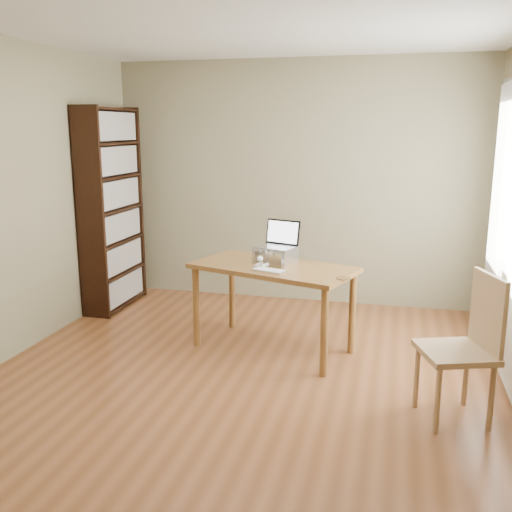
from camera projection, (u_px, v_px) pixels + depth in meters
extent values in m
cube|color=brown|center=(241.00, 384.00, 4.31)|extent=(4.00, 4.50, 0.02)
cube|color=silver|center=(238.00, 15.00, 3.73)|extent=(4.00, 4.50, 0.02)
cube|color=#87805B|center=(296.00, 183.00, 6.16)|extent=(4.00, 0.02, 2.60)
cube|color=#87805B|center=(55.00, 310.00, 1.89)|extent=(4.00, 0.02, 2.60)
cube|color=black|center=(90.00, 215.00, 5.58)|extent=(0.30, 0.04, 2.10)
cube|color=black|center=(130.00, 204.00, 6.39)|extent=(0.30, 0.04, 2.10)
cube|color=black|center=(99.00, 209.00, 6.02)|extent=(0.02, 0.90, 2.10)
cube|color=black|center=(116.00, 302.00, 6.21)|extent=(0.30, 0.84, 0.02)
cube|color=black|center=(118.00, 287.00, 6.16)|extent=(0.20, 0.78, 0.28)
cube|color=black|center=(115.00, 272.00, 6.13)|extent=(0.30, 0.84, 0.03)
cube|color=black|center=(116.00, 257.00, 6.09)|extent=(0.20, 0.78, 0.28)
cube|color=black|center=(113.00, 241.00, 6.06)|extent=(0.30, 0.84, 0.02)
cube|color=black|center=(115.00, 225.00, 6.01)|extent=(0.20, 0.78, 0.28)
cube|color=black|center=(111.00, 209.00, 5.98)|extent=(0.30, 0.84, 0.02)
cube|color=black|center=(113.00, 193.00, 5.94)|extent=(0.20, 0.78, 0.28)
cube|color=black|center=(109.00, 177.00, 5.91)|extent=(0.30, 0.84, 0.02)
cube|color=black|center=(111.00, 160.00, 5.86)|extent=(0.20, 0.78, 0.28)
cube|color=black|center=(107.00, 143.00, 5.83)|extent=(0.30, 0.84, 0.02)
cube|color=black|center=(109.00, 126.00, 5.79)|extent=(0.20, 0.78, 0.28)
cube|color=black|center=(106.00, 109.00, 5.76)|extent=(0.30, 0.84, 0.03)
cube|color=white|center=(498.00, 216.00, 4.88)|extent=(0.03, 0.70, 2.20)
cube|color=brown|center=(273.00, 268.00, 4.82)|extent=(1.49, 1.06, 0.04)
cylinder|color=brown|center=(215.00, 296.00, 5.31)|extent=(0.06, 0.06, 0.71)
cylinder|color=brown|center=(348.00, 306.00, 5.02)|extent=(0.06, 0.06, 0.71)
cylinder|color=brown|center=(194.00, 314.00, 4.79)|extent=(0.06, 0.06, 0.71)
cylinder|color=brown|center=(341.00, 327.00, 4.50)|extent=(0.06, 0.06, 0.71)
cube|color=silver|center=(259.00, 256.00, 4.91)|extent=(0.03, 0.25, 0.12)
cube|color=silver|center=(292.00, 257.00, 4.85)|extent=(0.03, 0.25, 0.12)
cube|color=silver|center=(275.00, 249.00, 4.87)|extent=(0.32, 0.25, 0.01)
cube|color=silver|center=(275.00, 247.00, 4.86)|extent=(0.37, 0.31, 0.02)
cube|color=black|center=(279.00, 232.00, 4.96)|extent=(0.32, 0.14, 0.21)
cube|color=white|center=(278.00, 232.00, 4.95)|extent=(0.29, 0.12, 0.18)
cube|color=silver|center=(269.00, 271.00, 4.60)|extent=(0.29, 0.19, 0.02)
cube|color=white|center=(269.00, 270.00, 4.60)|extent=(0.27, 0.16, 0.00)
cylinder|color=brown|center=(343.00, 278.00, 4.40)|extent=(0.11, 0.11, 0.01)
ellipsoid|color=#4D443C|center=(272.00, 254.00, 4.91)|extent=(0.19, 0.42, 0.14)
ellipsoid|color=#4D443C|center=(275.00, 252.00, 5.02)|extent=(0.17, 0.18, 0.13)
ellipsoid|color=#4D443C|center=(267.00, 256.00, 4.73)|extent=(0.11, 0.11, 0.10)
ellipsoid|color=white|center=(268.00, 260.00, 4.78)|extent=(0.10, 0.10, 0.09)
sphere|color=white|center=(266.00, 259.00, 4.70)|extent=(0.05, 0.05, 0.05)
cone|color=#4D443C|center=(264.00, 250.00, 4.73)|extent=(0.04, 0.04, 0.05)
cone|color=#4D443C|center=(271.00, 251.00, 4.72)|extent=(0.04, 0.04, 0.05)
cylinder|color=white|center=(263.00, 265.00, 4.74)|extent=(0.03, 0.10, 0.03)
cylinder|color=white|center=(270.00, 266.00, 4.73)|extent=(0.03, 0.10, 0.03)
cylinder|color=#4D443C|center=(285.00, 257.00, 5.03)|extent=(0.15, 0.23, 0.03)
cube|color=tan|center=(455.00, 352.00, 3.69)|extent=(0.56, 0.56, 0.04)
cylinder|color=tan|center=(426.00, 394.00, 3.62)|extent=(0.04, 0.04, 0.47)
cylinder|color=tan|center=(485.00, 401.00, 3.54)|extent=(0.04, 0.04, 0.47)
cylinder|color=tan|center=(424.00, 372.00, 3.95)|extent=(0.04, 0.04, 0.47)
cylinder|color=tan|center=(478.00, 377.00, 3.87)|extent=(0.04, 0.04, 0.47)
cube|color=tan|center=(491.00, 317.00, 3.59)|extent=(0.17, 0.40, 0.52)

